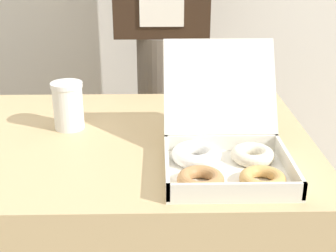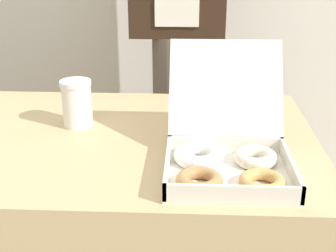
# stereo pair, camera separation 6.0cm
# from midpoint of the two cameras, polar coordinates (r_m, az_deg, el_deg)

# --- Properties ---
(donut_box) EXTENTS (0.28, 0.37, 0.25)m
(donut_box) POSITION_cam_midpoint_polar(r_m,az_deg,el_deg) (1.04, 8.74, -3.29)
(donut_box) COLOR white
(donut_box) RESTS_ON table
(coffee_cup) EXTENTS (0.08, 0.08, 0.13)m
(coffee_cup) POSITION_cam_midpoint_polar(r_m,az_deg,el_deg) (1.27, -9.72, 2.74)
(coffee_cup) COLOR white
(coffee_cup) RESTS_ON table
(person_customer) EXTENTS (0.34, 0.22, 1.72)m
(person_customer) POSITION_cam_midpoint_polar(r_m,az_deg,el_deg) (1.76, 2.18, 13.22)
(person_customer) COLOR #665B51
(person_customer) RESTS_ON ground_plane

